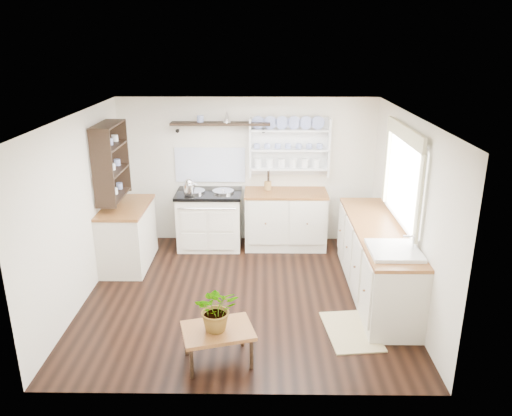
# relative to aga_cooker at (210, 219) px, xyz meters

# --- Properties ---
(floor) EXTENTS (4.00, 3.80, 0.01)m
(floor) POSITION_rel_aga_cooker_xyz_m (0.59, -1.57, -0.46)
(floor) COLOR black
(floor) RESTS_ON ground
(wall_back) EXTENTS (4.00, 0.02, 2.30)m
(wall_back) POSITION_rel_aga_cooker_xyz_m (0.59, 0.33, 0.69)
(wall_back) COLOR silver
(wall_back) RESTS_ON ground
(wall_right) EXTENTS (0.02, 3.80, 2.30)m
(wall_right) POSITION_rel_aga_cooker_xyz_m (2.59, -1.57, 0.69)
(wall_right) COLOR silver
(wall_right) RESTS_ON ground
(wall_left) EXTENTS (0.02, 3.80, 2.30)m
(wall_left) POSITION_rel_aga_cooker_xyz_m (-1.41, -1.57, 0.69)
(wall_left) COLOR silver
(wall_left) RESTS_ON ground
(ceiling) EXTENTS (4.00, 3.80, 0.01)m
(ceiling) POSITION_rel_aga_cooker_xyz_m (0.59, -1.57, 1.84)
(ceiling) COLOR white
(ceiling) RESTS_ON wall_back
(window) EXTENTS (0.08, 1.55, 1.22)m
(window) POSITION_rel_aga_cooker_xyz_m (2.53, -1.42, 1.11)
(window) COLOR white
(window) RESTS_ON wall_right
(aga_cooker) EXTENTS (1.00, 0.70, 0.93)m
(aga_cooker) POSITION_rel_aga_cooker_xyz_m (0.00, 0.00, 0.00)
(aga_cooker) COLOR white
(aga_cooker) RESTS_ON floor
(back_cabinets) EXTENTS (1.27, 0.63, 0.90)m
(back_cabinets) POSITION_rel_aga_cooker_xyz_m (1.19, 0.03, 0.00)
(back_cabinets) COLOR beige
(back_cabinets) RESTS_ON floor
(right_cabinets) EXTENTS (0.62, 2.43, 0.90)m
(right_cabinets) POSITION_rel_aga_cooker_xyz_m (2.29, -1.47, 0.00)
(right_cabinets) COLOR beige
(right_cabinets) RESTS_ON floor
(belfast_sink) EXTENTS (0.55, 0.60, 0.45)m
(belfast_sink) POSITION_rel_aga_cooker_xyz_m (2.29, -2.22, 0.34)
(belfast_sink) COLOR white
(belfast_sink) RESTS_ON right_cabinets
(left_cabinets) EXTENTS (0.62, 1.13, 0.90)m
(left_cabinets) POSITION_rel_aga_cooker_xyz_m (-1.11, -0.67, 0.00)
(left_cabinets) COLOR beige
(left_cabinets) RESTS_ON floor
(plate_rack) EXTENTS (1.20, 0.22, 0.90)m
(plate_rack) POSITION_rel_aga_cooker_xyz_m (1.24, 0.29, 1.10)
(plate_rack) COLOR white
(plate_rack) RESTS_ON wall_back
(high_shelf) EXTENTS (1.50, 0.29, 0.16)m
(high_shelf) POSITION_rel_aga_cooker_xyz_m (0.19, 0.21, 1.45)
(high_shelf) COLOR black
(high_shelf) RESTS_ON wall_back
(left_shelving) EXTENTS (0.28, 0.80, 1.05)m
(left_shelving) POSITION_rel_aga_cooker_xyz_m (-1.25, -0.67, 1.09)
(left_shelving) COLOR black
(left_shelving) RESTS_ON wall_left
(kettle) EXTENTS (0.17, 0.17, 0.21)m
(kettle) POSITION_rel_aga_cooker_xyz_m (-0.28, -0.12, 0.58)
(kettle) COLOR silver
(kettle) RESTS_ON aga_cooker
(utensil_crock) EXTENTS (0.11, 0.11, 0.13)m
(utensil_crock) POSITION_rel_aga_cooker_xyz_m (0.91, 0.11, 0.52)
(utensil_crock) COLOR olive
(utensil_crock) RESTS_ON back_cabinets
(center_table) EXTENTS (0.81, 0.67, 0.38)m
(center_table) POSITION_rel_aga_cooker_xyz_m (0.38, -2.97, -0.12)
(center_table) COLOR brown
(center_table) RESTS_ON floor
(potted_plant) EXTENTS (0.46, 0.41, 0.47)m
(potted_plant) POSITION_rel_aga_cooker_xyz_m (0.38, -2.97, 0.16)
(potted_plant) COLOR #3F7233
(potted_plant) RESTS_ON center_table
(floor_rug) EXTENTS (0.64, 0.91, 0.02)m
(floor_rug) POSITION_rel_aga_cooker_xyz_m (1.83, -2.42, -0.45)
(floor_rug) COLOR #968557
(floor_rug) RESTS_ON floor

